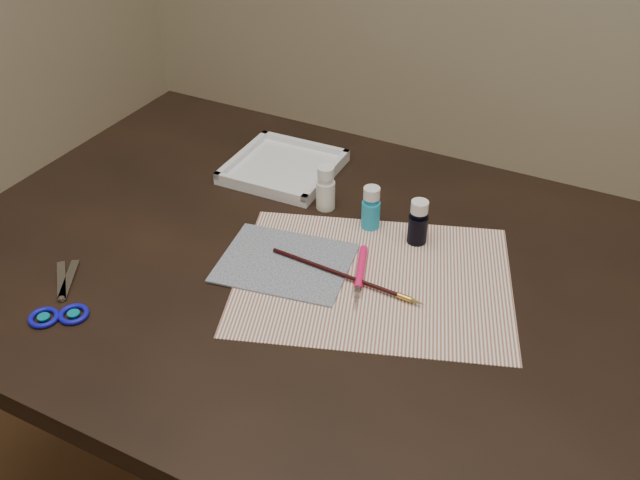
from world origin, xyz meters
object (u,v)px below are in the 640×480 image
at_px(paper, 373,279).
at_px(scissors, 58,293).
at_px(canvas, 285,263).
at_px(palette_tray, 283,167).
at_px(paint_bottle_white, 326,188).
at_px(paint_bottle_navy, 418,222).
at_px(paint_bottle_cyan, 371,208).

relative_size(paper, scissors, 2.46).
distance_m(canvas, palette_tray, 0.30).
bearing_deg(paper, paint_bottle_white, 136.77).
bearing_deg(paint_bottle_navy, scissors, -139.00).
relative_size(canvas, scissors, 1.19).
bearing_deg(paint_bottle_white, palette_tray, 150.01).
bearing_deg(paint_bottle_white, paint_bottle_navy, -7.66).
distance_m(paint_bottle_cyan, paint_bottle_navy, 0.09).
bearing_deg(scissors, palette_tray, -58.80).
xyz_separation_m(paint_bottle_navy, palette_tray, (-0.32, 0.10, -0.03)).
height_order(paper, scissors, scissors).
relative_size(paper, paint_bottle_cyan, 5.43).
height_order(canvas, paint_bottle_white, paint_bottle_white).
relative_size(paint_bottle_cyan, paint_bottle_navy, 0.98).
xyz_separation_m(paper, paint_bottle_navy, (0.02, 0.13, 0.04)).
bearing_deg(paper, scissors, -148.41).
distance_m(paint_bottle_navy, palette_tray, 0.34).
distance_m(paper, palette_tray, 0.38).
height_order(canvas, palette_tray, palette_tray).
height_order(paint_bottle_navy, palette_tray, paint_bottle_navy).
relative_size(paint_bottle_white, paint_bottle_cyan, 1.05).
xyz_separation_m(paper, canvas, (-0.15, -0.03, 0.00)).
bearing_deg(paint_bottle_navy, paint_bottle_white, 172.34).
bearing_deg(paint_bottle_white, paint_bottle_cyan, -11.47).
bearing_deg(canvas, palette_tray, 120.06).
xyz_separation_m(paint_bottle_white, paint_bottle_cyan, (0.10, -0.02, -0.00)).
bearing_deg(paint_bottle_white, canvas, -84.41).
bearing_deg(paint_bottle_navy, paper, -100.76).
relative_size(paint_bottle_cyan, scissors, 0.45).
height_order(paint_bottle_white, palette_tray, paint_bottle_white).
xyz_separation_m(paint_bottle_white, paint_bottle_navy, (0.19, -0.03, -0.00)).
xyz_separation_m(canvas, paint_bottle_cyan, (0.08, 0.17, 0.04)).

